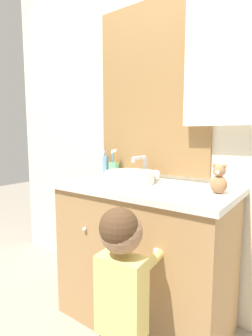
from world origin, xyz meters
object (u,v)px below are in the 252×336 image
(child_figure, at_px, (122,286))
(sink_basin, at_px, (130,176))
(toothbrush_holder, at_px, (114,168))
(teddy_bear, at_px, (219,179))
(soap_dispenser, at_px, (105,164))

(child_figure, bearing_deg, sink_basin, 121.69)
(toothbrush_holder, height_order, child_figure, toothbrush_holder)
(child_figure, relative_size, teddy_bear, 5.71)
(teddy_bear, bearing_deg, soap_dispenser, 168.80)
(toothbrush_holder, relative_size, soap_dispenser, 1.09)
(sink_basin, distance_m, soap_dispenser, 0.42)
(sink_basin, distance_m, teddy_bear, 0.54)
(child_figure, xyz_separation_m, teddy_bear, (0.22, 0.52, 0.40))
(toothbrush_holder, height_order, teddy_bear, toothbrush_holder)
(child_figure, bearing_deg, teddy_bear, 66.66)
(sink_basin, height_order, teddy_bear, sink_basin)
(child_figure, bearing_deg, toothbrush_holder, 130.67)
(soap_dispenser, bearing_deg, teddy_bear, -11.20)
(soap_dispenser, bearing_deg, sink_basin, -27.66)
(toothbrush_holder, xyz_separation_m, teddy_bear, (0.82, -0.17, 0.02))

